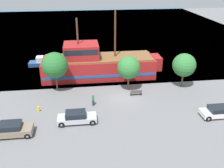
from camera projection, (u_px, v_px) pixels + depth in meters
ground_plane at (124, 97)px, 34.91m from camera, size 160.00×160.00×0.00m
water_surface at (99, 29)px, 74.49m from camera, size 80.00×80.00×0.00m
pirate_ship at (97, 64)px, 40.79m from camera, size 19.35×5.54×10.76m
moored_boat_dockside at (46, 62)px, 46.22m from camera, size 6.28×2.03×1.67m
parked_car_curb_front at (12, 129)px, 26.66m from camera, size 4.30×1.92×1.52m
parked_car_curb_mid at (77, 117)px, 28.91m from camera, size 4.50×1.83×1.43m
parked_car_curb_rear at (219, 112)px, 30.11m from camera, size 4.54×1.91×1.36m
fire_hydrant at (38, 109)px, 31.28m from camera, size 0.42×0.25×0.76m
bench_promenade_east at (136, 93)px, 35.25m from camera, size 1.60×0.45×0.85m
pedestrian_walking_near at (93, 100)px, 32.47m from camera, size 0.32×0.32×1.64m
tree_row_east at (55, 65)px, 35.07m from camera, size 3.69×3.69×5.85m
tree_row_mideast at (129, 68)px, 35.50m from camera, size 3.29×3.29×5.20m
tree_row_midwest at (184, 65)px, 36.49m from camera, size 3.43×3.43×5.25m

